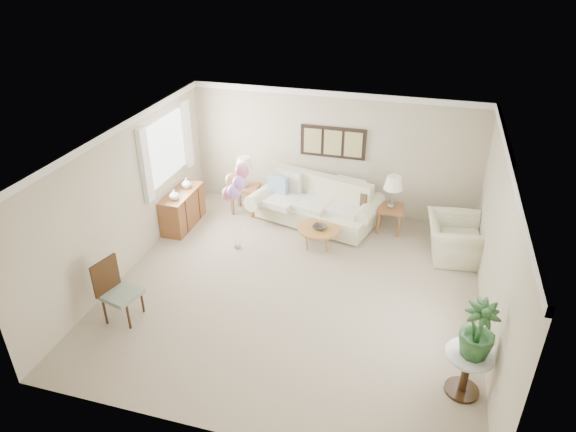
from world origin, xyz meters
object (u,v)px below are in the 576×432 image
object	(u,v)px
accent_chair	(116,289)
balloon_cluster	(235,184)
sofa	(316,205)
coffee_table	(319,229)
armchair	(454,239)

from	to	relation	value
accent_chair	balloon_cluster	distance (m)	2.72
balloon_cluster	sofa	bearing A→B (deg)	50.58
coffee_table	balloon_cluster	xyz separation A→B (m)	(-1.44, -0.50, 0.98)
sofa	accent_chair	xyz separation A→B (m)	(-2.24, -3.79, 0.16)
sofa	coffee_table	bearing A→B (deg)	-73.65
balloon_cluster	accent_chair	bearing A→B (deg)	-114.20
coffee_table	accent_chair	xyz separation A→B (m)	(-2.51, -2.87, 0.16)
coffee_table	armchair	world-z (taller)	armchair
coffee_table	accent_chair	distance (m)	3.82
sofa	accent_chair	world-z (taller)	accent_chair
accent_chair	balloon_cluster	size ratio (longest dim) A/B	0.59
armchair	coffee_table	bearing A→B (deg)	92.53
coffee_table	armchair	distance (m)	2.49
armchair	accent_chair	size ratio (longest dim) A/B	1.09
coffee_table	balloon_cluster	distance (m)	1.82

